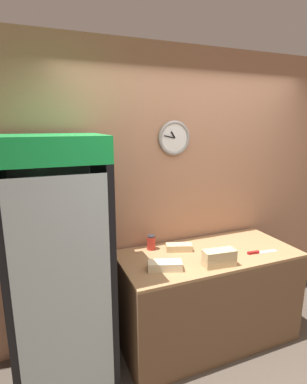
# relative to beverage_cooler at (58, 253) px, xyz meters

# --- Properties ---
(wall_back) EXTENTS (5.20, 0.09, 2.70)m
(wall_back) POSITION_rel_beverage_cooler_xyz_m (1.29, 0.34, 0.30)
(wall_back) COLOR #AD7A5B
(wall_back) RESTS_ON ground_plane
(prep_counter) EXTENTS (1.62, 0.74, 0.87)m
(prep_counter) POSITION_rel_beverage_cooler_xyz_m (1.29, -0.08, -0.62)
(prep_counter) COLOR brown
(prep_counter) RESTS_ON ground_plane
(beverage_cooler) EXTENTS (0.72, 0.67, 1.94)m
(beverage_cooler) POSITION_rel_beverage_cooler_xyz_m (0.00, 0.00, 0.00)
(beverage_cooler) COLOR black
(beverage_cooler) RESTS_ON ground_plane
(sandwich_stack_bottom) EXTENTS (0.28, 0.14, 0.07)m
(sandwich_stack_bottom) POSITION_rel_beverage_cooler_xyz_m (1.23, -0.33, -0.15)
(sandwich_stack_bottom) COLOR tan
(sandwich_stack_bottom) RESTS_ON prep_counter
(sandwich_stack_middle) EXTENTS (0.28, 0.14, 0.07)m
(sandwich_stack_middle) POSITION_rel_beverage_cooler_xyz_m (1.23, -0.33, -0.08)
(sandwich_stack_middle) COLOR tan
(sandwich_stack_middle) RESTS_ON sandwich_stack_bottom
(sandwich_flat_left) EXTENTS (0.25, 0.17, 0.06)m
(sandwich_flat_left) POSITION_rel_beverage_cooler_xyz_m (1.06, 0.06, -0.15)
(sandwich_flat_left) COLOR tan
(sandwich_flat_left) RESTS_ON prep_counter
(sandwich_flat_right) EXTENTS (0.29, 0.20, 0.07)m
(sandwich_flat_right) POSITION_rel_beverage_cooler_xyz_m (0.79, -0.23, -0.15)
(sandwich_flat_right) COLOR beige
(sandwich_flat_right) RESTS_ON prep_counter
(chefs_knife) EXTENTS (0.30, 0.06, 0.02)m
(chefs_knife) POSITION_rel_beverage_cooler_xyz_m (1.70, -0.26, -0.18)
(chefs_knife) COLOR silver
(chefs_knife) RESTS_ON prep_counter
(condiment_jar) EXTENTS (0.08, 0.08, 0.14)m
(condiment_jar) POSITION_rel_beverage_cooler_xyz_m (0.83, 0.18, -0.12)
(condiment_jar) COLOR #B72D23
(condiment_jar) RESTS_ON prep_counter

